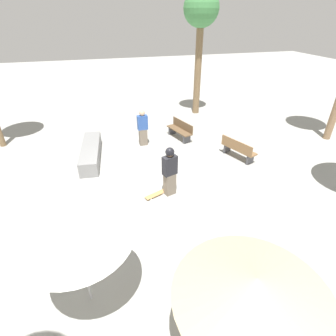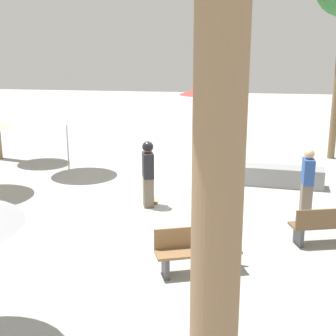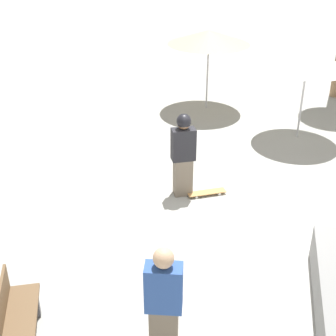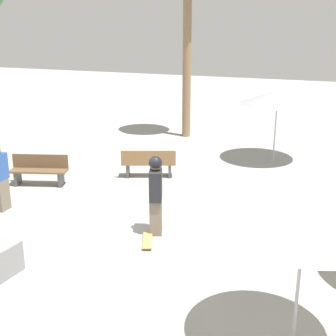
{
  "view_description": "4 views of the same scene",
  "coord_description": "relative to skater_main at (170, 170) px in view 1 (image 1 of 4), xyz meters",
  "views": [
    {
      "loc": [
        7.9,
        -1.04,
        5.43
      ],
      "look_at": [
        0.92,
        0.92,
        1.07
      ],
      "focal_mm": 28.0,
      "sensor_mm": 36.0,
      "label": 1
    },
    {
      "loc": [
        -1.58,
        12.52,
        4.15
      ],
      "look_at": [
        0.27,
        1.34,
        1.16
      ],
      "focal_mm": 50.0,
      "sensor_mm": 36.0,
      "label": 2
    },
    {
      "loc": [
        -7.44,
        0.31,
        4.99
      ],
      "look_at": [
        0.52,
        1.26,
        0.76
      ],
      "focal_mm": 50.0,
      "sensor_mm": 36.0,
      "label": 3
    },
    {
      "loc": [
        4.46,
        -7.66,
        4.49
      ],
      "look_at": [
        1.05,
        1.24,
        1.45
      ],
      "focal_mm": 50.0,
      "sensor_mm": 36.0,
      "label": 4
    }
  ],
  "objects": [
    {
      "name": "shade_umbrella_white",
      "position": [
        3.25,
        -2.72,
        1.08
      ],
      "size": [
        2.15,
        2.15,
        2.25
      ],
      "color": "#B7B7BC",
      "rests_on": "ground_plane"
    },
    {
      "name": "bench_far",
      "position": [
        -4.29,
        1.76,
        -0.52
      ],
      "size": [
        1.66,
        0.89,
        0.85
      ],
      "rotation": [
        0.0,
        0.0,
        3.44
      ],
      "color": "#47474C",
      "rests_on": "ground_plane"
    },
    {
      "name": "concrete_ledge",
      "position": [
        -3.29,
        -2.52,
        -0.66
      ],
      "size": [
        3.15,
        0.99,
        0.58
      ],
      "rotation": [
        0.0,
        0.0,
        3.05
      ],
      "color": "gray",
      "rests_on": "ground_plane"
    },
    {
      "name": "palm_tree_far_back",
      "position": [
        -7.68,
        3.87,
        4.29
      ],
      "size": [
        1.86,
        1.86,
        6.48
      ],
      "color": "brown",
      "rests_on": "ground_plane"
    },
    {
      "name": "shade_umbrella_tan",
      "position": [
        5.17,
        -0.24,
        1.15
      ],
      "size": [
        2.36,
        2.36,
        2.3
      ],
      "color": "#B7B7BC",
      "rests_on": "ground_plane"
    },
    {
      "name": "skateboard",
      "position": [
        0.01,
        -0.5,
        -0.89
      ],
      "size": [
        0.48,
        0.82,
        0.07
      ],
      "rotation": [
        0.0,
        0.0,
        5.09
      ],
      "color": "#B7844C",
      "rests_on": "ground_plane"
    },
    {
      "name": "bystander_watching",
      "position": [
        -4.05,
        -0.13,
        -0.11
      ],
      "size": [
        0.27,
        0.47,
        1.68
      ],
      "rotation": [
        0.0,
        0.0,
        4.75
      ],
      "color": "#726656",
      "rests_on": "ground_plane"
    },
    {
      "name": "ground_plane",
      "position": [
        -0.86,
        -0.99,
        -0.95
      ],
      "size": [
        60.0,
        60.0,
        0.0
      ],
      "primitive_type": "plane",
      "color": "#9E9E99"
    },
    {
      "name": "skater_main",
      "position": [
        0.0,
        0.0,
        0.0
      ],
      "size": [
        0.4,
        0.53,
        1.76
      ],
      "rotation": [
        0.0,
        0.0,
        5.04
      ],
      "color": "#726656",
      "rests_on": "ground_plane"
    },
    {
      "name": "bench_near",
      "position": [
        -1.66,
        3.47,
        -0.52
      ],
      "size": [
        1.65,
        0.98,
        0.85
      ],
      "rotation": [
        0.0,
        0.0,
        0.37
      ],
      "color": "#47474C",
      "rests_on": "ground_plane"
    }
  ]
}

